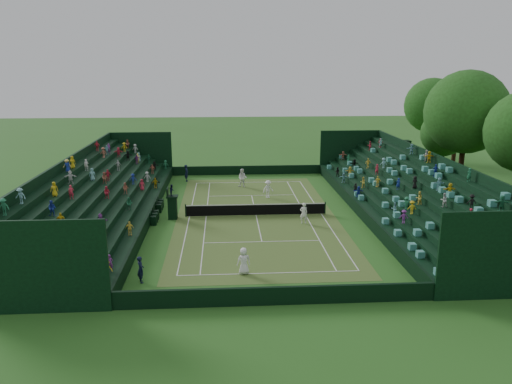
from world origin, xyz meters
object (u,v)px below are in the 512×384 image
Objects in this scene: player_far_west at (243,178)px; player_far_east at (268,189)px; umpire_chair at (172,204)px; tennis_net at (256,209)px; player_near_east at (304,213)px; player_near_west at (244,261)px.

player_far_west is 4.87m from player_far_east.
player_far_east is at bearing 35.93° from umpire_chair.
player_far_east is at bearing 74.89° from tennis_net.
tennis_net is 7.00× the size of player_far_east.
umpire_chair is 10.57m from player_near_east.
player_near_east is at bearing -10.55° from umpire_chair.
player_far_west reaches higher than player_far_east.
player_near_east is at bearing -33.89° from tennis_net.
player_far_east is (1.50, 5.54, 0.31)m from tennis_net.
tennis_net is 11.96m from player_near_west.
player_far_east is at bearing -45.82° from player_far_west.
player_far_west reaches higher than tennis_net.
tennis_net is 5.74m from player_far_east.
player_far_east is (2.22, -4.33, -0.12)m from player_far_west.
umpire_chair is 12.00m from player_far_west.
player_near_east is (3.59, -2.41, 0.32)m from tennis_net.
tennis_net is at bearing -68.78° from player_far_west.
player_far_east is (3.01, 17.40, 0.01)m from player_near_west.
player_near_east is (5.10, 9.45, 0.02)m from player_near_west.
umpire_chair is 12.56m from player_near_west.
player_far_west is at bearing -74.05° from player_near_east.
player_far_west reaches higher than player_near_east.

